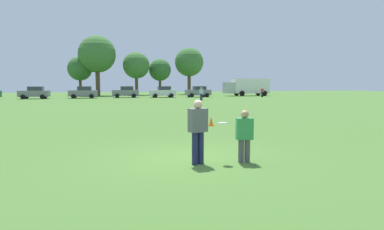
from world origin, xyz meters
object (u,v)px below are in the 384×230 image
object	(u,v)px
traffic_cone	(211,121)
bystander_far_jogger	(262,92)
player_thrower	(198,128)
player_defender	(244,133)
box_truck	(247,86)
parked_car_center	(83,92)
parked_car_mid_right	(126,92)
frisbee	(222,123)
parked_car_near_right	(163,92)
parked_car_far_right	(198,92)
bystander_field_marshal	(201,93)
parked_car_mid_left	(35,93)

from	to	relation	value
traffic_cone	bystander_far_jogger	bearing A→B (deg)	57.17
traffic_cone	player_thrower	bearing A→B (deg)	-112.63
player_defender	box_truck	world-z (taller)	box_truck
parked_car_center	box_truck	xyz separation A→B (m)	(28.99, 2.22, 0.83)
traffic_cone	parked_car_mid_right	world-z (taller)	parked_car_mid_right
frisbee	traffic_cone	bearing A→B (deg)	72.10
frisbee	parked_car_near_right	distance (m)	44.40
parked_car_far_right	box_truck	distance (m)	11.07
frisbee	parked_car_far_right	world-z (taller)	parked_car_far_right
parked_car_near_right	bystander_field_marshal	bearing A→B (deg)	-73.60
frisbee	traffic_cone	distance (m)	8.02
traffic_cone	parked_car_center	xyz separation A→B (m)	(-7.53, 36.82, 0.69)
parked_car_mid_left	parked_car_mid_right	xyz separation A→B (m)	(13.33, 0.53, 0.00)
parked_car_center	bystander_field_marshal	bearing A→B (deg)	-35.81
player_thrower	traffic_cone	size ratio (longest dim) A/B	3.68
parked_car_mid_right	traffic_cone	bearing A→B (deg)	-88.38
parked_car_mid_left	bystander_far_jogger	distance (m)	35.75
parked_car_mid_right	player_defender	bearing A→B (deg)	-91.02
player_defender	parked_car_mid_left	xyz separation A→B (m)	(-12.53, 44.46, 0.11)
bystander_field_marshal	frisbee	bearing A→B (deg)	-107.42
parked_car_mid_right	player_thrower	bearing A→B (deg)	-92.69
parked_car_center	parked_car_far_right	xyz separation A→B (m)	(18.40, -0.89, 0.00)
frisbee	parked_car_mid_left	bearing A→B (deg)	105.07
player_defender	parked_car_mid_left	size ratio (longest dim) A/B	0.34
frisbee	bystander_far_jogger	xyz separation A→B (m)	(23.60, 40.37, -0.19)
player_defender	bystander_far_jogger	size ratio (longest dim) A/B	0.90
parked_car_near_right	box_truck	bearing A→B (deg)	9.68
player_thrower	parked_car_center	world-z (taller)	parked_car_center
parked_car_mid_right	parked_car_far_right	distance (m)	11.99
parked_car_near_right	parked_car_far_right	size ratio (longest dim) A/B	1.00
parked_car_mid_right	parked_car_near_right	distance (m)	6.01
box_truck	player_defender	bearing A→B (deg)	-116.49
parked_car_mid_left	parked_car_center	xyz separation A→B (m)	(6.85, 0.10, 0.00)
frisbee	parked_car_center	world-z (taller)	parked_car_center
parked_car_far_right	player_defender	bearing A→B (deg)	-106.24
player_thrower	player_defender	world-z (taller)	player_thrower
parked_car_mid_right	bystander_field_marshal	size ratio (longest dim) A/B	2.51
frisbee	box_truck	xyz separation A→B (m)	(23.92, 46.62, 0.64)
frisbee	player_thrower	bearing A→B (deg)	179.36
parked_car_center	bystander_far_jogger	size ratio (longest dim) A/B	2.65
player_defender	box_truck	xyz separation A→B (m)	(23.31, 46.77, 0.94)
parked_car_center	player_defender	bearing A→B (deg)	-82.74
parked_car_far_right	traffic_cone	bearing A→B (deg)	-106.83
parked_car_mid_right	frisbee	bearing A→B (deg)	-91.79
parked_car_mid_left	parked_car_center	distance (m)	6.85
frisbee	parked_car_mid_right	xyz separation A→B (m)	(1.40, 44.84, -0.19)
traffic_cone	parked_car_mid_right	size ratio (longest dim) A/B	0.11
bystander_field_marshal	player_defender	bearing A→B (deg)	-106.40
bystander_field_marshal	traffic_cone	bearing A→B (deg)	-107.28
player_defender	traffic_cone	world-z (taller)	player_defender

